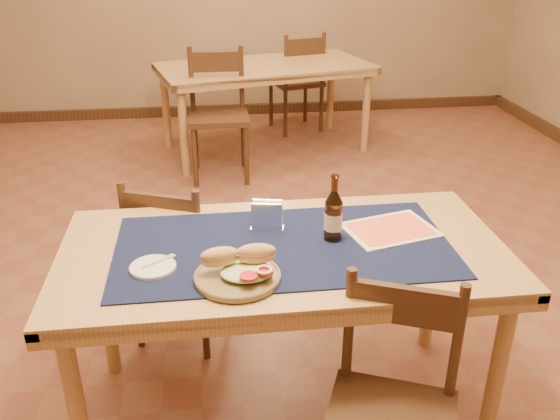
{
  "coord_description": "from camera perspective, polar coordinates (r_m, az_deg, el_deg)",
  "views": [
    {
      "loc": [
        -0.25,
        -2.65,
        1.79
      ],
      "look_at": [
        0.0,
        -0.7,
        0.85
      ],
      "focal_mm": 38.0,
      "sensor_mm": 36.0,
      "label": 1
    }
  ],
  "objects": [
    {
      "name": "chair_back_far",
      "position": [
        5.72,
        1.73,
        12.37
      ],
      "size": [
        0.53,
        0.53,
        0.94
      ],
      "color": "#402717",
      "rests_on": "ground"
    },
    {
      "name": "room",
      "position": [
        2.69,
        -1.96,
        17.22
      ],
      "size": [
        6.04,
        7.04,
        2.84
      ],
      "color": "brown",
      "rests_on": "ground"
    },
    {
      "name": "chair_main_near",
      "position": [
        1.96,
        10.73,
        -18.58
      ],
      "size": [
        0.51,
        0.51,
        0.85
      ],
      "color": "#402717",
      "rests_on": "ground"
    },
    {
      "name": "fork",
      "position": [
        2.06,
        -11.34,
        -4.75
      ],
      "size": [
        0.11,
        0.09,
        0.0
      ],
      "color": "#83BD67",
      "rests_on": "side_plate"
    },
    {
      "name": "sandwich_plate",
      "position": [
        1.93,
        -3.89,
        -5.84
      ],
      "size": [
        0.28,
        0.28,
        0.11
      ],
      "color": "olive",
      "rests_on": "placemat"
    },
    {
      "name": "menu_card",
      "position": [
        2.27,
        10.56,
        -1.84
      ],
      "size": [
        0.38,
        0.31,
        0.01
      ],
      "color": "beige",
      "rests_on": "placemat"
    },
    {
      "name": "main_table",
      "position": [
        2.18,
        0.33,
        -5.47
      ],
      "size": [
        1.6,
        0.8,
        0.75
      ],
      "color": "#AB8750",
      "rests_on": "ground"
    },
    {
      "name": "baseboard",
      "position": [
        3.18,
        -1.6,
        -7.64
      ],
      "size": [
        6.0,
        7.0,
        0.1
      ],
      "color": "#402717",
      "rests_on": "ground"
    },
    {
      "name": "chair_back_near",
      "position": [
        4.62,
        -5.95,
        9.33
      ],
      "size": [
        0.45,
        0.45,
        0.98
      ],
      "color": "#402717",
      "rests_on": "ground"
    },
    {
      "name": "side_plate",
      "position": [
        2.03,
        -12.15,
        -5.37
      ],
      "size": [
        0.16,
        0.16,
        0.01
      ],
      "color": "silver",
      "rests_on": "placemat"
    },
    {
      "name": "napkin_holder",
      "position": [
        2.23,
        -1.26,
        -0.58
      ],
      "size": [
        0.13,
        0.07,
        0.11
      ],
      "color": "white",
      "rests_on": "placemat"
    },
    {
      "name": "back_table",
      "position": [
        5.14,
        -1.49,
        12.93
      ],
      "size": [
        1.91,
        1.26,
        0.75
      ],
      "color": "#AB8750",
      "rests_on": "ground"
    },
    {
      "name": "beer_bottle",
      "position": [
        2.14,
        5.16,
        -0.57
      ],
      "size": [
        0.07,
        0.07,
        0.25
      ],
      "color": "#4D2A0D",
      "rests_on": "placemat"
    },
    {
      "name": "placemat",
      "position": [
        2.13,
        0.34,
        -3.5
      ],
      "size": [
        1.2,
        0.6,
        0.01
      ],
      "primitive_type": "cube",
      "color": "#10183C",
      "rests_on": "main_table"
    },
    {
      "name": "chair_main_far",
      "position": [
        2.74,
        -9.75,
        -4.45
      ],
      "size": [
        0.51,
        0.51,
        0.84
      ],
      "color": "#402717",
      "rests_on": "ground"
    }
  ]
}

